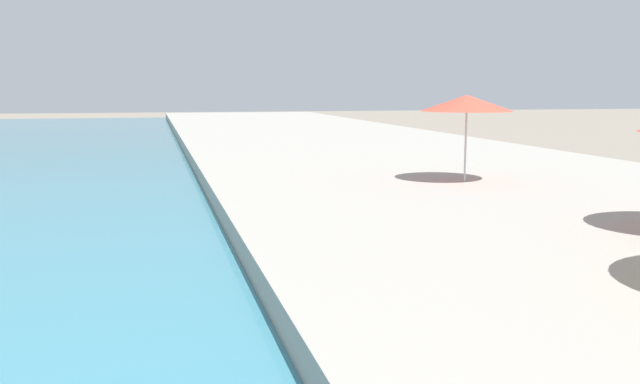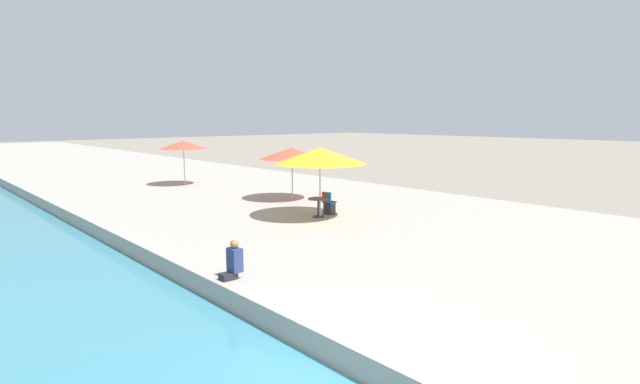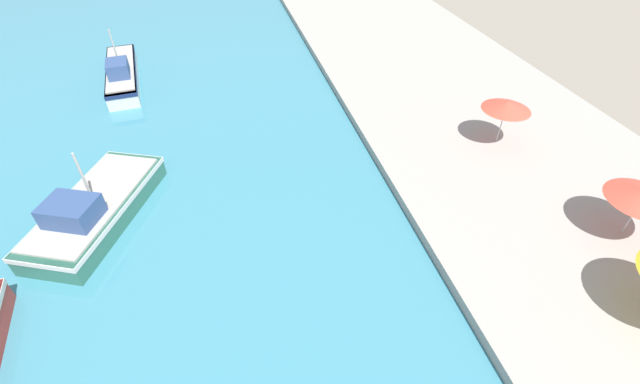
% 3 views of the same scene
% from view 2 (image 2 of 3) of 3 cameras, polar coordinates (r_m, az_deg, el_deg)
% --- Properties ---
extents(ground_plane, '(200.00, 200.00, 0.00)m').
position_cam_2_polar(ground_plane, '(8.97, 3.61, -20.63)').
color(ground_plane, gray).
extents(quay_promenade, '(16.00, 90.00, 0.55)m').
position_cam_2_polar(quay_promenade, '(44.81, -23.66, 2.54)').
color(quay_promenade, '#A39E93').
rests_on(quay_promenade, ground_plane).
extents(cafe_umbrella_pink, '(3.53, 3.53, 2.70)m').
position_cam_2_polar(cafe_umbrella_pink, '(18.94, 0.00, 4.16)').
color(cafe_umbrella_pink, '#B7B7B7').
rests_on(cafe_umbrella_pink, quay_promenade).
extents(cafe_umbrella_white, '(3.03, 3.03, 2.45)m').
position_cam_2_polar(cafe_umbrella_white, '(23.29, -3.21, 4.44)').
color(cafe_umbrella_white, '#B7B7B7').
rests_on(cafe_umbrella_white, quay_promenade).
extents(cafe_umbrella_striped, '(2.69, 2.69, 2.54)m').
position_cam_2_polar(cafe_umbrella_striped, '(29.41, -15.34, 5.23)').
color(cafe_umbrella_striped, '#B7B7B7').
rests_on(cafe_umbrella_striped, quay_promenade).
extents(cafe_table, '(0.80, 0.80, 0.74)m').
position_cam_2_polar(cafe_table, '(19.27, -0.20, -1.33)').
color(cafe_table, '#333338').
rests_on(cafe_table, quay_promenade).
extents(cafe_chair_left, '(0.51, 0.49, 0.91)m').
position_cam_2_polar(cafe_chair_left, '(19.89, 1.02, -1.63)').
color(cafe_chair_left, '#2D2D33').
rests_on(cafe_chair_left, quay_promenade).
extents(cafe_chair_right, '(0.50, 0.48, 0.91)m').
position_cam_2_polar(cafe_chair_right, '(19.88, 1.07, -1.64)').
color(cafe_chair_right, '#2D2D33').
rests_on(cafe_chair_right, quay_promenade).
extents(person_at_quay, '(0.51, 0.36, 0.94)m').
position_cam_2_polar(person_at_quay, '(12.21, -9.88, -7.84)').
color(person_at_quay, '#232328').
rests_on(person_at_quay, quay_promenade).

